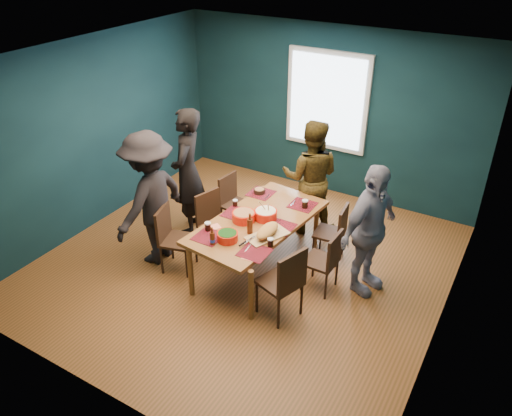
% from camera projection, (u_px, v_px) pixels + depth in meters
% --- Properties ---
extents(room, '(5.01, 5.01, 2.71)m').
position_uv_depth(room, '(256.00, 163.00, 6.21)').
color(room, brown).
rests_on(room, ground).
extents(dining_table, '(1.17, 2.02, 0.73)m').
position_uv_depth(dining_table, '(258.00, 225.00, 6.30)').
color(dining_table, brown).
rests_on(dining_table, floor).
extents(chair_left_far, '(0.42, 0.42, 0.85)m').
position_uv_depth(chair_left_far, '(233.00, 199.00, 7.22)').
color(chair_left_far, '#321C10').
rests_on(chair_left_far, floor).
extents(chair_left_mid, '(0.50, 0.50, 0.89)m').
position_uv_depth(chair_left_mid, '(213.00, 219.00, 6.70)').
color(chair_left_mid, '#321C10').
rests_on(chair_left_mid, floor).
extents(chair_left_near, '(0.49, 0.49, 0.89)m').
position_uv_depth(chair_left_near, '(171.00, 234.00, 6.38)').
color(chair_left_near, '#321C10').
rests_on(chair_left_near, floor).
extents(chair_right_far, '(0.41, 0.41, 0.82)m').
position_uv_depth(chair_right_far, '(335.00, 229.00, 6.54)').
color(chair_right_far, '#321C10').
rests_on(chair_right_far, floor).
extents(chair_right_mid, '(0.39, 0.39, 0.84)m').
position_uv_depth(chair_right_mid, '(327.00, 258.00, 5.99)').
color(chair_right_mid, '#321C10').
rests_on(chair_right_mid, floor).
extents(chair_right_near, '(0.54, 0.54, 0.94)m').
position_uv_depth(chair_right_near, '(285.00, 279.00, 5.53)').
color(chair_right_near, '#321C10').
rests_on(chair_right_near, floor).
extents(person_far_left, '(0.66, 0.79, 1.86)m').
position_uv_depth(person_far_left, '(188.00, 173.00, 6.98)').
color(person_far_left, black).
rests_on(person_far_left, floor).
extents(person_back, '(0.99, 0.88, 1.70)m').
position_uv_depth(person_back, '(311.00, 177.00, 7.03)').
color(person_back, black).
rests_on(person_back, floor).
extents(person_right, '(0.68, 1.06, 1.68)m').
position_uv_depth(person_right, '(369.00, 231.00, 5.85)').
color(person_right, silver).
rests_on(person_right, floor).
extents(person_near_left, '(0.68, 1.18, 1.82)m').
position_uv_depth(person_near_left, '(150.00, 199.00, 6.37)').
color(person_near_left, black).
rests_on(person_near_left, floor).
extents(bowl_salad, '(0.29, 0.29, 0.12)m').
position_uv_depth(bowl_salad, '(244.00, 216.00, 6.22)').
color(bowl_salad, red).
rests_on(bowl_salad, dining_table).
extents(bowl_dumpling, '(0.29, 0.29, 0.27)m').
position_uv_depth(bowl_dumpling, '(266.00, 214.00, 6.27)').
color(bowl_dumpling, red).
rests_on(bowl_dumpling, dining_table).
extents(bowl_herbs, '(0.25, 0.25, 0.11)m').
position_uv_depth(bowl_herbs, '(227.00, 236.00, 5.85)').
color(bowl_herbs, red).
rests_on(bowl_herbs, dining_table).
extents(cutting_board, '(0.44, 0.67, 0.14)m').
position_uv_depth(cutting_board, '(267.00, 232.00, 5.91)').
color(cutting_board, tan).
rests_on(cutting_board, dining_table).
extents(small_bowl, '(0.16, 0.16, 0.07)m').
position_uv_depth(small_bowl, '(259.00, 191.00, 6.86)').
color(small_bowl, black).
rests_on(small_bowl, dining_table).
extents(beer_bottle_a, '(0.06, 0.06, 0.23)m').
position_uv_depth(beer_bottle_a, '(212.00, 238.00, 5.76)').
color(beer_bottle_a, '#441B0C').
rests_on(beer_bottle_a, dining_table).
extents(beer_bottle_b, '(0.07, 0.07, 0.27)m').
position_uv_depth(beer_bottle_b, '(250.00, 226.00, 5.95)').
color(beer_bottle_b, '#441B0C').
rests_on(beer_bottle_b, dining_table).
extents(cola_glass_a, '(0.08, 0.08, 0.11)m').
position_uv_depth(cola_glass_a, '(208.00, 226.00, 6.03)').
color(cola_glass_a, black).
rests_on(cola_glass_a, dining_table).
extents(cola_glass_b, '(0.07, 0.07, 0.10)m').
position_uv_depth(cola_glass_b, '(270.00, 242.00, 5.74)').
color(cola_glass_b, black).
rests_on(cola_glass_b, dining_table).
extents(cola_glass_c, '(0.08, 0.08, 0.11)m').
position_uv_depth(cola_glass_c, '(305.00, 204.00, 6.50)').
color(cola_glass_c, black).
rests_on(cola_glass_c, dining_table).
extents(cola_glass_d, '(0.07, 0.07, 0.09)m').
position_uv_depth(cola_glass_d, '(235.00, 203.00, 6.54)').
color(cola_glass_d, black).
rests_on(cola_glass_d, dining_table).
extents(napkin_a, '(0.15, 0.15, 0.00)m').
position_uv_depth(napkin_a, '(283.00, 225.00, 6.16)').
color(napkin_a, '#F28465').
rests_on(napkin_a, dining_table).
extents(napkin_b, '(0.17, 0.17, 0.00)m').
position_uv_depth(napkin_b, '(215.00, 227.00, 6.13)').
color(napkin_b, '#F28465').
rests_on(napkin_b, dining_table).
extents(napkin_c, '(0.17, 0.17, 0.00)m').
position_uv_depth(napkin_c, '(250.00, 257.00, 5.59)').
color(napkin_c, '#F28465').
rests_on(napkin_c, dining_table).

